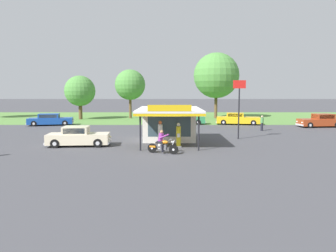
# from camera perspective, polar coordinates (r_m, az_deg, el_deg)

# --- Properties ---
(ground_plane) EXTENTS (300.00, 300.00, 0.00)m
(ground_plane) POSITION_cam_1_polar(r_m,az_deg,el_deg) (22.48, -0.64, -4.60)
(ground_plane) COLOR #424247
(grass_verge_strip) EXTENTS (120.00, 24.00, 0.01)m
(grass_verge_strip) POSITION_cam_1_polar(r_m,az_deg,el_deg) (52.25, -0.20, 1.57)
(grass_verge_strip) COLOR #56843D
(grass_verge_strip) RESTS_ON ground
(service_station_kiosk) EXTENTS (5.03, 7.62, 3.26)m
(service_station_kiosk) POSITION_cam_1_polar(r_m,az_deg,el_deg) (27.45, 0.36, 0.81)
(service_station_kiosk) COLOR silver
(service_station_kiosk) RESTS_ON ground
(gas_pump_nearside) EXTENTS (0.44, 0.44, 1.99)m
(gas_pump_nearside) POSITION_cam_1_polar(r_m,az_deg,el_deg) (24.29, -1.24, -1.62)
(gas_pump_nearside) COLOR slate
(gas_pump_nearside) RESTS_ON ground
(gas_pump_offside) EXTENTS (0.44, 0.44, 1.84)m
(gas_pump_offside) POSITION_cam_1_polar(r_m,az_deg,el_deg) (24.30, 2.00, -1.79)
(gas_pump_offside) COLOR slate
(gas_pump_offside) RESTS_ON ground
(motorcycle_with_rider) EXTENTS (2.09, 0.98, 1.58)m
(motorcycle_with_rider) POSITION_cam_1_polar(r_m,az_deg,el_deg) (21.87, -0.88, -3.17)
(motorcycle_with_rider) COLOR black
(motorcycle_with_rider) RESTS_ON ground
(featured_classic_sedan) EXTENTS (4.94, 2.19, 1.51)m
(featured_classic_sedan) POSITION_cam_1_polar(r_m,az_deg,el_deg) (25.81, -15.42, -1.88)
(featured_classic_sedan) COLOR beige
(featured_classic_sedan) RESTS_ON ground
(parked_car_back_row_right) EXTENTS (5.65, 2.12, 1.52)m
(parked_car_back_row_right) POSITION_cam_1_polar(r_m,az_deg,el_deg) (41.29, 2.99, 1.30)
(parked_car_back_row_right) COLOR #2D844C
(parked_car_back_row_right) RESTS_ON ground
(parked_car_back_row_far_right) EXTENTS (5.69, 2.96, 1.43)m
(parked_car_back_row_far_right) POSITION_cam_1_polar(r_m,az_deg,el_deg) (42.37, -19.91, 1.03)
(parked_car_back_row_far_right) COLOR #19479E
(parked_car_back_row_far_right) RESTS_ON ground
(parked_car_back_row_centre) EXTENTS (5.16, 2.31, 1.55)m
(parked_car_back_row_centre) POSITION_cam_1_polar(r_m,az_deg,el_deg) (41.88, 25.40, 0.79)
(parked_car_back_row_centre) COLOR #993819
(parked_car_back_row_centre) RESTS_ON ground
(parked_car_back_row_centre_left) EXTENTS (5.72, 2.61, 1.47)m
(parked_car_back_row_centre_left) POSITION_cam_1_polar(r_m,az_deg,el_deg) (41.70, 12.30, 1.18)
(parked_car_back_row_centre_left) COLOR gold
(parked_car_back_row_centre_left) RESTS_ON ground
(bystander_admiring_sedan) EXTENTS (0.34, 0.34, 1.62)m
(bystander_admiring_sedan) POSITION_cam_1_polar(r_m,az_deg,el_deg) (35.79, 16.37, 0.56)
(bystander_admiring_sedan) COLOR black
(bystander_admiring_sedan) RESTS_ON ground
(tree_oak_left) EXTENTS (4.69, 4.69, 7.52)m
(tree_oak_left) POSITION_cam_1_polar(r_m,az_deg,el_deg) (50.48, -6.72, 7.15)
(tree_oak_left) COLOR brown
(tree_oak_left) RESTS_ON ground
(tree_oak_distant_spare) EXTENTS (4.53, 4.53, 6.50)m
(tree_oak_distant_spare) POSITION_cam_1_polar(r_m,az_deg,el_deg) (50.00, -15.21, 5.92)
(tree_oak_distant_spare) COLOR brown
(tree_oak_distant_spare) RESTS_ON ground
(tree_oak_far_left) EXTENTS (6.97, 6.97, 10.07)m
(tree_oak_far_left) POSITION_cam_1_polar(r_m,az_deg,el_deg) (50.80, 8.66, 8.79)
(tree_oak_far_left) COLOR brown
(tree_oak_far_left) RESTS_ON ground
(roadside_pole_sign) EXTENTS (1.10, 0.12, 5.14)m
(roadside_pole_sign) POSITION_cam_1_polar(r_m,az_deg,el_deg) (28.90, 12.57, 4.59)
(roadside_pole_sign) COLOR black
(roadside_pole_sign) RESTS_ON ground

